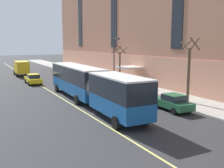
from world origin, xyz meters
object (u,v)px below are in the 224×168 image
object	(u,v)px
parked_car_black_6	(107,83)
box_truck	(21,67)
street_lamp	(115,57)
parked_car_darkgray_0	(136,92)
parked_car_red_1	(70,72)
street_tree_far_uptown	(120,64)
parked_car_green_4	(173,102)
street_tree_mid_block	(189,69)
parked_car_silver_3	(89,77)
city_bus	(89,84)
taxi_cab	(33,79)

from	to	relation	value
parked_car_black_6	box_truck	world-z (taller)	box_truck
street_lamp	parked_car_black_6	bearing A→B (deg)	-155.22
parked_car_darkgray_0	box_truck	distance (m)	28.96
parked_car_red_1	street_lamp	bearing A→B (deg)	-83.64
parked_car_red_1	street_tree_far_uptown	xyz separation A→B (m)	(3.16, -13.68, 2.41)
street_lamp	parked_car_green_4	bearing A→B (deg)	-97.24
parked_car_red_1	box_truck	size ratio (longest dim) A/B	0.65
parked_car_black_6	street_tree_mid_block	distance (m)	13.08
parked_car_green_4	street_tree_mid_block	xyz separation A→B (m)	(3.39, 1.57, 2.77)
box_truck	street_tree_far_uptown	xyz separation A→B (m)	(11.45, -18.02, 1.56)
parked_car_red_1	street_tree_far_uptown	bearing A→B (deg)	-77.00
parked_car_red_1	parked_car_silver_3	world-z (taller)	same
parked_car_black_6	parked_car_silver_3	bearing A→B (deg)	89.68
parked_car_red_1	parked_car_green_4	world-z (taller)	same
parked_car_silver_3	street_lamp	world-z (taller)	street_lamp
street_tree_mid_block	street_tree_far_uptown	size ratio (longest dim) A/B	1.15
city_bus	parked_car_green_4	xyz separation A→B (m)	(5.82, -6.20, -1.34)
parked_car_silver_3	taxi_cab	xyz separation A→B (m)	(-8.39, 2.04, 0.00)
parked_car_silver_3	taxi_cab	world-z (taller)	same
parked_car_green_4	parked_car_black_6	bearing A→B (deg)	89.28
box_truck	parked_car_red_1	bearing A→B (deg)	-27.64
parked_car_red_1	parked_car_black_6	xyz separation A→B (m)	(-0.04, -15.67, 0.00)
taxi_cab	street_tree_mid_block	size ratio (longest dim) A/B	0.69
parked_car_red_1	parked_car_green_4	size ratio (longest dim) A/B	0.98
city_bus	street_tree_far_uptown	distance (m)	13.43
box_truck	street_tree_mid_block	world-z (taller)	street_tree_mid_block
parked_car_silver_3	street_tree_mid_block	world-z (taller)	street_tree_mid_block
parked_car_green_4	street_tree_far_uptown	bearing A→B (deg)	78.06
city_bus	parked_car_darkgray_0	world-z (taller)	city_bus
taxi_cab	box_truck	bearing A→B (deg)	89.48
street_tree_mid_block	street_lamp	size ratio (longest dim) A/B	0.98
box_truck	street_lamp	xyz separation A→B (m)	(9.95, -19.23, 2.70)
parked_car_darkgray_0	parked_car_red_1	size ratio (longest dim) A/B	1.10
street_lamp	parked_car_silver_3	bearing A→B (deg)	105.88
taxi_cab	street_tree_far_uptown	world-z (taller)	street_tree_far_uptown
box_truck	street_tree_far_uptown	size ratio (longest dim) A/B	1.13
parked_car_silver_3	parked_car_green_4	size ratio (longest dim) A/B	1.08
parked_car_darkgray_0	parked_car_green_4	size ratio (longest dim) A/B	1.07
parked_car_black_6	street_tree_far_uptown	bearing A→B (deg)	31.94
city_bus	taxi_cab	world-z (taller)	city_bus
parked_car_black_6	street_tree_far_uptown	xyz separation A→B (m)	(3.20, 1.99, 2.41)
parked_car_red_1	parked_car_silver_3	distance (m)	9.06
parked_car_red_1	street_tree_mid_block	size ratio (longest dim) A/B	0.63
parked_car_black_6	street_tree_far_uptown	distance (m)	4.47
street_tree_far_uptown	street_lamp	xyz separation A→B (m)	(-1.50, -1.21, 1.14)
parked_car_silver_3	parked_car_black_6	size ratio (longest dim) A/B	0.98
city_bus	taxi_cab	distance (m)	16.63
city_bus	street_lamp	distance (m)	11.69
parked_car_green_4	street_lamp	size ratio (longest dim) A/B	0.64
parked_car_black_6	street_tree_mid_block	size ratio (longest dim) A/B	0.71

